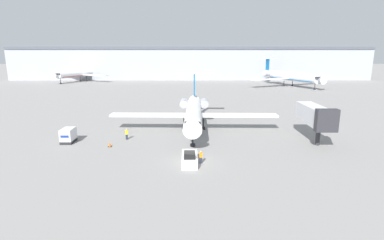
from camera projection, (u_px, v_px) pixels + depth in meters
name	position (u px, v px, depth m)	size (l,w,h in m)	color
ground_plane	(193.00, 163.00, 39.31)	(600.00, 600.00, 0.00)	gray
terminal_building	(190.00, 63.00, 154.34)	(180.00, 16.80, 16.21)	#9EA3AD
airplane_main	(194.00, 111.00, 55.11)	(30.78, 25.03, 9.76)	white
pushback_tug	(190.00, 158.00, 39.14)	(2.03, 4.78, 1.90)	silver
luggage_cart	(68.00, 135.00, 48.06)	(1.81, 2.85, 2.31)	#232326
worker_near_tug	(201.00, 157.00, 39.14)	(0.40, 0.24, 1.73)	#232838
worker_by_wing	(127.00, 134.00, 49.68)	(0.40, 0.26, 1.84)	#232838
traffic_cone_left	(110.00, 144.00, 46.09)	(0.57, 0.57, 0.82)	black
airplane_parked_far_left	(290.00, 76.00, 123.57)	(36.02, 32.60, 10.95)	silver
airplane_parked_far_right	(82.00, 73.00, 142.98)	(27.91, 30.95, 10.72)	white
jet_bridge	(315.00, 115.00, 47.65)	(3.20, 9.98, 6.19)	#2D2D33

